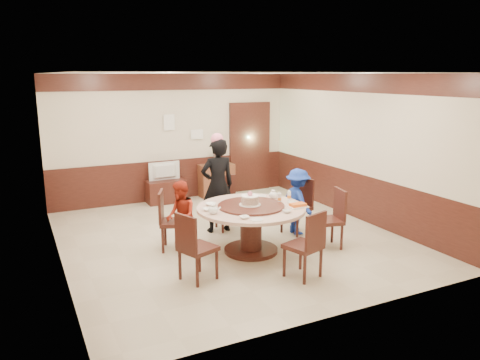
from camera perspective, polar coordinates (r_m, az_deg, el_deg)
name	(u,v)px	position (r m, az deg, el deg)	size (l,w,h in m)	color
room	(230,177)	(7.93, -1.27, 0.35)	(6.00, 6.04, 2.84)	#C1B69A
banquet_table	(251,220)	(7.42, 1.36, -4.89)	(1.71, 1.71, 0.78)	#3B1812
chair_0	(297,216)	(8.46, 6.95, -4.37)	(0.56, 0.55, 0.97)	#3B1812
chair_1	(228,213)	(8.60, -1.44, -4.00)	(0.48, 0.48, 0.97)	#3B1812
chair_2	(174,231)	(7.68, -8.10, -6.18)	(0.58, 0.58, 0.97)	#3B1812
chair_3	(197,259)	(6.54, -5.27, -9.55)	(0.57, 0.57, 0.97)	#3B1812
chair_4	(304,256)	(6.65, 7.81, -9.22)	(0.55, 0.56, 0.97)	#3B1812
chair_5	(328,229)	(7.83, 10.71, -5.91)	(0.53, 0.52, 0.97)	#3B1812
person_standing	(218,185)	(8.34, -2.75, -0.67)	(0.62, 0.41, 1.70)	black
person_red	(181,216)	(7.53, -7.24, -4.41)	(0.55, 0.43, 1.14)	#A42715
person_blue	(298,201)	(8.34, 7.05, -2.61)	(0.76, 0.44, 1.17)	#18359C
birthday_cake	(250,200)	(7.33, 1.22, -2.46)	(0.34, 0.34, 0.22)	white
teapot_left	(213,210)	(6.97, -3.30, -3.70)	(0.17, 0.15, 0.13)	white
teapot_right	(273,195)	(7.84, 4.08, -1.84)	(0.17, 0.15, 0.13)	white
bowl_0	(211,204)	(7.43, -3.59, -2.97)	(0.17, 0.17, 0.04)	white
bowl_1	(287,211)	(7.08, 5.72, -3.81)	(0.13, 0.13, 0.04)	white
bowl_2	(244,217)	(6.77, 0.53, -4.56)	(0.14, 0.14, 0.03)	white
bowl_3	(291,203)	(7.53, 6.29, -2.80)	(0.14, 0.14, 0.04)	white
bowl_4	(208,209)	(7.16, -3.93, -3.59)	(0.16, 0.16, 0.04)	white
bowl_5	(245,196)	(7.94, 0.62, -1.94)	(0.12, 0.12, 0.04)	white
saucer_near	(256,220)	(6.69, 2.02, -4.86)	(0.18, 0.18, 0.01)	white
saucer_far	(261,196)	(7.98, 2.59, -1.96)	(0.18, 0.18, 0.01)	white
shrimp_platter	(298,205)	(7.38, 7.07, -3.10)	(0.30, 0.20, 0.06)	white
bottle_0	(279,198)	(7.57, 4.84, -2.23)	(0.06, 0.06, 0.16)	white
bottle_1	(289,196)	(7.71, 6.00, -1.97)	(0.06, 0.06, 0.16)	white
tv_stand	(166,191)	(10.51, -9.01, -1.36)	(0.85, 0.45, 0.50)	#3B1812
television	(165,171)	(10.41, -9.10, 1.05)	(0.70, 0.09, 0.40)	gray
side_cabinet	(216,180)	(10.92, -2.90, -0.02)	(0.80, 0.40, 0.75)	brown
thermos	(216,156)	(10.80, -2.96, 2.90)	(0.15, 0.15, 0.38)	silver
notice_left	(169,122)	(10.50, -8.62, 6.96)	(0.25, 0.00, 0.35)	white
notice_right	(197,134)	(10.75, -5.25, 5.57)	(0.30, 0.00, 0.22)	white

